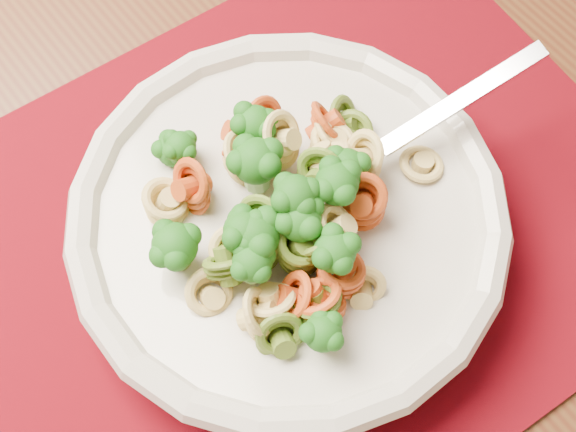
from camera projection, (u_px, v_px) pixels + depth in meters
dining_table at (165, 222)px, 0.62m from camera, size 1.57×1.14×0.71m
placemat at (286, 232)px, 0.52m from camera, size 0.49×0.40×0.00m
pasta_bowl at (288, 223)px, 0.48m from camera, size 0.27×0.27×0.05m
pasta_broccoli_heap at (288, 212)px, 0.47m from camera, size 0.23×0.23×0.06m
fork at (346, 171)px, 0.48m from camera, size 0.18×0.03×0.08m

